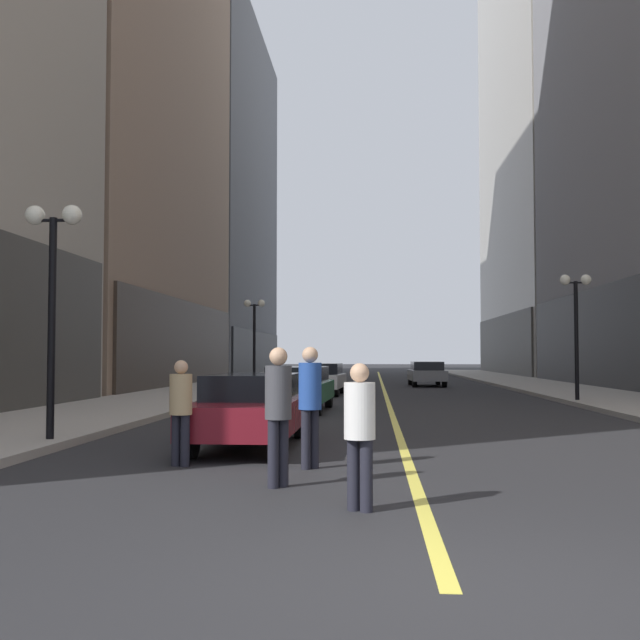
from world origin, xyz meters
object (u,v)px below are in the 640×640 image
(car_maroon, at_px, (252,407))
(car_grey, at_px, (427,373))
(pedestrian_in_white_shirt, at_px, (360,425))
(street_lamp_left_far, at_px, (254,323))
(pedestrian_in_blue_hoodie, at_px, (310,397))
(pedestrian_with_orange_bag, at_px, (278,405))
(pedestrian_in_tan_trench, at_px, (181,405))
(car_green, at_px, (298,387))
(street_lamp_right_mid, at_px, (576,309))
(street_lamp_left_near, at_px, (53,269))
(car_white, at_px, (322,378))

(car_maroon, bearing_deg, car_grey, 79.47)
(pedestrian_in_white_shirt, bearing_deg, car_maroon, 110.40)
(car_maroon, bearing_deg, street_lamp_left_far, 98.80)
(street_lamp_left_far, bearing_deg, pedestrian_in_white_shirt, -78.90)
(car_grey, bearing_deg, pedestrian_in_blue_hoodie, -97.26)
(pedestrian_in_blue_hoodie, distance_m, street_lamp_left_far, 26.71)
(pedestrian_with_orange_bag, bearing_deg, car_grey, 82.61)
(pedestrian_in_tan_trench, bearing_deg, car_green, 86.74)
(car_maroon, relative_size, pedestrian_in_blue_hoodie, 2.55)
(pedestrian_in_tan_trench, distance_m, street_lamp_right_mid, 18.18)
(car_green, xyz_separation_m, pedestrian_in_blue_hoodie, (1.32, -11.47, 0.33))
(car_maroon, xyz_separation_m, car_grey, (5.11, 27.50, 0.00))
(pedestrian_in_white_shirt, xyz_separation_m, street_lamp_right_mid, (7.08, 18.22, 2.34))
(pedestrian_with_orange_bag, bearing_deg, car_maroon, 103.60)
(car_maroon, distance_m, car_grey, 27.97)
(pedestrian_with_orange_bag, distance_m, street_lamp_left_near, 6.46)
(pedestrian_in_blue_hoodie, relative_size, street_lamp_left_far, 0.41)
(car_white, xyz_separation_m, street_lamp_left_far, (-3.73, 5.49, 2.54))
(car_grey, height_order, street_lamp_left_near, street_lamp_left_near)
(pedestrian_in_white_shirt, xyz_separation_m, street_lamp_left_far, (-5.72, 29.14, 2.34))
(pedestrian_in_blue_hoodie, xyz_separation_m, street_lamp_right_mid, (7.87, 15.24, 2.20))
(street_lamp_left_far, height_order, street_lamp_right_mid, same)
(car_maroon, bearing_deg, street_lamp_left_near, -175.73)
(car_green, height_order, pedestrian_in_tan_trench, pedestrian_in_tan_trench)
(pedestrian_in_tan_trench, relative_size, pedestrian_in_white_shirt, 1.01)
(car_maroon, bearing_deg, pedestrian_in_white_shirt, -69.60)
(pedestrian_in_white_shirt, bearing_deg, pedestrian_in_blue_hoodie, 104.70)
(car_white, distance_m, car_grey, 10.65)
(pedestrian_in_white_shirt, xyz_separation_m, street_lamp_left_near, (-5.72, 5.27, 2.34))
(pedestrian_with_orange_bag, height_order, street_lamp_right_mid, street_lamp_right_mid)
(pedestrian_with_orange_bag, relative_size, street_lamp_left_far, 0.40)
(car_maroon, distance_m, street_lamp_left_far, 24.01)
(car_white, height_order, pedestrian_in_tan_trench, pedestrian_in_tan_trench)
(car_green, xyz_separation_m, car_white, (0.12, 9.20, -0.00))
(pedestrian_in_tan_trench, height_order, pedestrian_in_white_shirt, pedestrian_in_tan_trench)
(street_lamp_right_mid, bearing_deg, car_maroon, -125.82)
(pedestrian_with_orange_bag, bearing_deg, pedestrian_in_blue_hoodie, 80.28)
(street_lamp_left_near, bearing_deg, car_maroon, 4.27)
(car_white, bearing_deg, pedestrian_in_tan_trench, -92.14)
(street_lamp_left_far, bearing_deg, car_green, -76.19)
(pedestrian_with_orange_bag, bearing_deg, pedestrian_in_tan_trench, 134.65)
(pedestrian_in_blue_hoodie, distance_m, street_lamp_left_near, 5.87)
(pedestrian_in_tan_trench, xyz_separation_m, pedestrian_with_orange_bag, (1.70, -1.72, 0.11))
(car_green, bearing_deg, street_lamp_left_far, 103.81)
(pedestrian_in_white_shirt, relative_size, street_lamp_left_far, 0.36)
(car_grey, bearing_deg, street_lamp_left_far, -156.01)
(street_lamp_left_far, bearing_deg, car_grey, 23.99)
(car_white, xyz_separation_m, pedestrian_with_orange_bag, (0.93, -22.26, 0.32))
(car_maroon, height_order, pedestrian_in_tan_trench, pedestrian_in_tan_trench)
(car_green, distance_m, pedestrian_in_blue_hoodie, 11.55)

